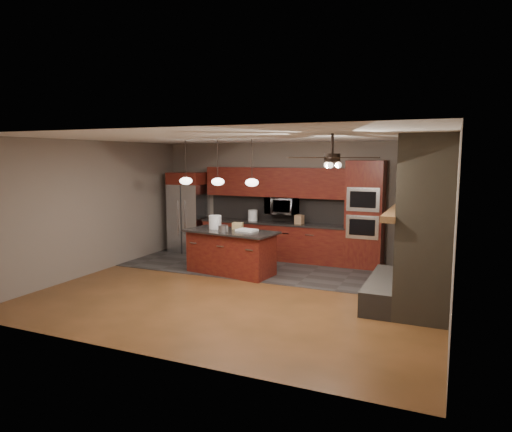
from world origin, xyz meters
The scene contains 22 objects.
ground centered at (0.00, 0.00, 0.00)m, with size 7.00×7.00×0.00m, color brown.
ceiling centered at (0.00, 0.00, 2.80)m, with size 7.00×6.00×0.02m, color white.
back_wall centered at (0.00, 3.00, 1.40)m, with size 7.00×0.02×2.80m, color #71655A.
right_wall centered at (3.50, 0.00, 1.40)m, with size 0.02×6.00×2.80m, color #71655A.
left_wall centered at (-3.50, 0.00, 1.40)m, with size 0.02×6.00×2.80m, color #71655A.
slate_tile_patch centered at (0.00, 1.80, 0.01)m, with size 7.00×2.40×0.01m, color #363330.
fireplace_column centered at (3.04, 0.40, 1.30)m, with size 1.30×2.10×2.80m.
back_cabinetry centered at (-0.48, 2.74, 0.89)m, with size 3.59×0.64×2.20m.
oven_tower centered at (1.70, 2.69, 1.19)m, with size 0.80×0.63×2.38m.
microwave centered at (-0.27, 2.75, 1.30)m, with size 0.73×0.41×0.50m, color silver.
refrigerator centered at (-2.79, 2.62, 1.03)m, with size 0.88×0.75×2.06m.
kitchen_island centered at (-0.78, 1.03, 0.47)m, with size 2.06×1.15×0.92m.
white_bucket centered at (-1.20, 1.12, 1.06)m, with size 0.27×0.27×0.29m, color white.
paint_can centered at (-0.86, 0.84, 0.99)m, with size 0.20×0.20×0.14m, color #A8A7AC.
paint_tray centered at (-0.45, 1.11, 0.94)m, with size 0.41×0.29×0.04m, color white.
cardboard_box centered at (-0.74, 1.29, 0.99)m, with size 0.22×0.16×0.14m, color tan.
counter_bucket centered at (-1.01, 2.70, 1.03)m, with size 0.23×0.23×0.26m, color white.
counter_box centered at (0.20, 2.65, 1.01)m, with size 0.19×0.15×0.21m, color #A47B55.
pendant_left centered at (-1.65, 0.70, 1.96)m, with size 0.26×0.26×0.92m.
pendant_center centered at (-0.90, 0.70, 1.96)m, with size 0.26×0.26×0.92m.
pendant_right centered at (-0.15, 0.70, 1.96)m, with size 0.26×0.26×0.92m.
ceiling_fan centered at (1.80, -0.80, 2.46)m, with size 1.27×1.33×0.41m.
Camera 1 is at (3.44, -7.42, 2.47)m, focal length 32.00 mm.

